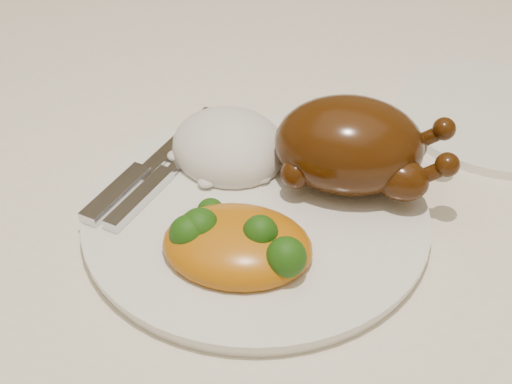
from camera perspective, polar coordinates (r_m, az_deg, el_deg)
The scene contains 8 objects.
dining_table at distance 0.77m, azimuth -2.38°, elevation -1.91°, with size 1.60×0.90×0.76m.
tablecloth at distance 0.73m, azimuth -2.53°, elevation 2.46°, with size 1.73×1.03×0.18m.
dinner_plate at distance 0.60m, azimuth -0.00°, elevation -1.92°, with size 0.29×0.29×0.01m, color white.
side_plate at distance 0.77m, azimuth 18.89°, elevation 5.86°, with size 0.21×0.21×0.01m, color white.
roast_chicken at distance 0.61m, azimuth 7.79°, elevation 3.71°, with size 0.17×0.14×0.08m.
rice_mound at distance 0.65m, azimuth -2.17°, elevation 3.61°, with size 0.14×0.14×0.06m.
mac_and_cheese at distance 0.55m, azimuth -1.28°, elevation -4.21°, with size 0.14×0.13×0.05m.
cutlery at distance 0.63m, azimuth -8.71°, elevation 1.10°, with size 0.04×0.20×0.01m.
Camera 1 is at (0.31, -0.49, 1.17)m, focal length 50.00 mm.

